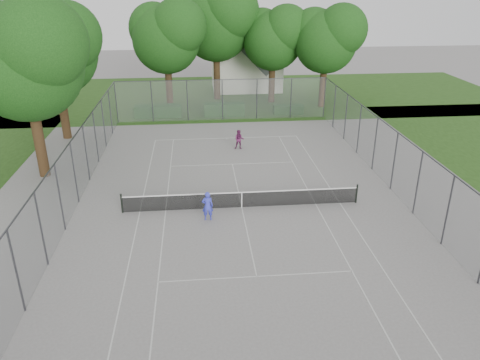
{
  "coord_description": "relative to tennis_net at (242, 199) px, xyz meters",
  "views": [
    {
      "loc": [
        -2.26,
        -22.62,
        11.62
      ],
      "look_at": [
        0.0,
        1.0,
        1.2
      ],
      "focal_mm": 35.0,
      "sensor_mm": 36.0,
      "label": 1
    }
  ],
  "objects": [
    {
      "name": "tree_side_front",
      "position": [
        -11.84,
        5.55,
        6.95
      ],
      "size": [
        7.55,
        6.89,
        10.85
      ],
      "color": "#332112",
      "rests_on": "ground"
    },
    {
      "name": "court_markings",
      "position": [
        0.0,
        0.0,
        -0.5
      ],
      "size": [
        11.03,
        23.83,
        0.01
      ],
      "color": "beige",
      "rests_on": "ground"
    },
    {
      "name": "tree_side_back",
      "position": [
        -12.25,
        13.1,
        6.47
      ],
      "size": [
        7.07,
        6.45,
        10.16
      ],
      "color": "#332112",
      "rests_on": "ground"
    },
    {
      "name": "house",
      "position": [
        3.36,
        28.97,
        3.16
      ],
      "size": [
        7.32,
        5.67,
        9.11
      ],
      "color": "white",
      "rests_on": "ground"
    },
    {
      "name": "girl_player",
      "position": [
        -1.88,
        -1.2,
        0.28
      ],
      "size": [
        0.58,
        0.39,
        1.58
      ],
      "primitive_type": "imported",
      "rotation": [
        0.0,
        0.0,
        3.15
      ],
      "color": "#3A40DA",
      "rests_on": "ground"
    },
    {
      "name": "grass_far",
      "position": [
        0.0,
        26.0,
        -0.51
      ],
      "size": [
        60.0,
        20.0,
        0.0
      ],
      "primitive_type": "cube",
      "color": "#214413",
      "rests_on": "ground"
    },
    {
      "name": "tennis_net",
      "position": [
        0.0,
        0.0,
        0.0
      ],
      "size": [
        12.87,
        0.1,
        1.1
      ],
      "color": "black",
      "rests_on": "ground"
    },
    {
      "name": "tree_far_midleft",
      "position": [
        0.02,
        24.47,
        7.18
      ],
      "size": [
        7.79,
        7.11,
        11.19
      ],
      "color": "#332112",
      "rests_on": "ground"
    },
    {
      "name": "tree_far_right",
      "position": [
        9.84,
        20.53,
        5.99
      ],
      "size": [
        6.58,
        6.01,
        9.46
      ],
      "color": "#332112",
      "rests_on": "ground"
    },
    {
      "name": "hedge_left",
      "position": [
        -5.66,
        18.51,
        0.0
      ],
      "size": [
        4.12,
        1.24,
        1.03
      ],
      "primitive_type": "cube",
      "color": "#183F14",
      "rests_on": "ground"
    },
    {
      "name": "perimeter_fence",
      "position": [
        0.0,
        0.0,
        1.3
      ],
      "size": [
        18.08,
        34.08,
        3.52
      ],
      "color": "#38383D",
      "rests_on": "ground"
    },
    {
      "name": "tree_far_midright",
      "position": [
        5.31,
        22.76,
        5.86
      ],
      "size": [
        6.45,
        5.89,
        9.28
      ],
      "color": "#332112",
      "rests_on": "ground"
    },
    {
      "name": "tree_far_left",
      "position": [
        -4.61,
        20.85,
        6.35
      ],
      "size": [
        6.94,
        6.34,
        9.98
      ],
      "color": "#332112",
      "rests_on": "ground"
    },
    {
      "name": "hedge_mid",
      "position": [
        0.22,
        18.27,
        0.06
      ],
      "size": [
        3.6,
        1.03,
        1.13
      ],
      "primitive_type": "cube",
      "color": "#183F14",
      "rests_on": "ground"
    },
    {
      "name": "hedge_right",
      "position": [
        6.08,
        18.37,
        -0.11
      ],
      "size": [
        2.7,
        0.99,
        0.81
      ],
      "primitive_type": "cube",
      "color": "#183F14",
      "rests_on": "ground"
    },
    {
      "name": "ground",
      "position": [
        0.0,
        0.0,
        -0.51
      ],
      "size": [
        120.0,
        120.0,
        0.0
      ],
      "primitive_type": "plane",
      "color": "slate",
      "rests_on": "ground"
    },
    {
      "name": "woman_player",
      "position": [
        0.74,
        9.35,
        0.2
      ],
      "size": [
        0.77,
        0.64,
        1.43
      ],
      "primitive_type": "imported",
      "rotation": [
        0.0,
        0.0,
        -0.16
      ],
      "color": "#682252",
      "rests_on": "ground"
    }
  ]
}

